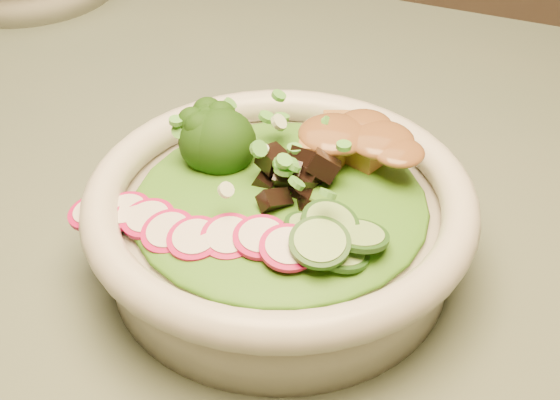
% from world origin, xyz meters
% --- Properties ---
extents(dining_table, '(1.20, 0.80, 0.75)m').
position_xyz_m(dining_table, '(0.00, 0.00, 0.64)').
color(dining_table, black).
rests_on(dining_table, ground).
extents(salad_bowl, '(0.27, 0.27, 0.07)m').
position_xyz_m(salad_bowl, '(0.18, -0.08, 0.79)').
color(salad_bowl, beige).
rests_on(salad_bowl, dining_table).
extents(lettuce_bed, '(0.20, 0.20, 0.02)m').
position_xyz_m(lettuce_bed, '(0.18, -0.08, 0.81)').
color(lettuce_bed, '#2B6A16').
rests_on(lettuce_bed, salad_bowl).
extents(broccoli_florets, '(0.10, 0.09, 0.04)m').
position_xyz_m(broccoli_florets, '(0.12, -0.05, 0.82)').
color(broccoli_florets, black).
rests_on(broccoli_florets, salad_bowl).
extents(radish_slices, '(0.12, 0.08, 0.02)m').
position_xyz_m(radish_slices, '(0.15, -0.13, 0.81)').
color(radish_slices, '#AA0D47').
rests_on(radish_slices, salad_bowl).
extents(cucumber_slices, '(0.09, 0.09, 0.04)m').
position_xyz_m(cucumber_slices, '(0.23, -0.11, 0.82)').
color(cucumber_slices, '#8FB665').
rests_on(cucumber_slices, salad_bowl).
extents(mushroom_heap, '(0.09, 0.09, 0.04)m').
position_xyz_m(mushroom_heap, '(0.18, -0.06, 0.82)').
color(mushroom_heap, black).
rests_on(mushroom_heap, salad_bowl).
extents(tofu_cubes, '(0.10, 0.09, 0.04)m').
position_xyz_m(tofu_cubes, '(0.21, -0.02, 0.82)').
color(tofu_cubes, olive).
rests_on(tofu_cubes, salad_bowl).
extents(peanut_sauce, '(0.07, 0.06, 0.02)m').
position_xyz_m(peanut_sauce, '(0.21, -0.02, 0.83)').
color(peanut_sauce, brown).
rests_on(peanut_sauce, tofu_cubes).
extents(scallion_garnish, '(0.19, 0.19, 0.02)m').
position_xyz_m(scallion_garnish, '(0.18, -0.08, 0.83)').
color(scallion_garnish, '#4FA53A').
rests_on(scallion_garnish, salad_bowl).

